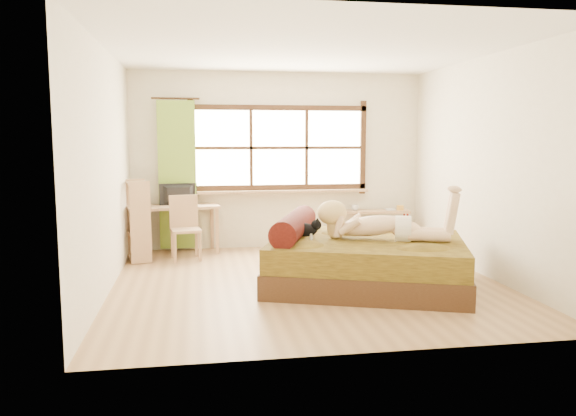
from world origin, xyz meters
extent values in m
plane|color=#9E754C|center=(0.00, 0.00, 0.00)|extent=(4.50, 4.50, 0.00)
plane|color=white|center=(0.00, 0.00, 2.70)|extent=(4.50, 4.50, 0.00)
plane|color=silver|center=(0.00, 2.25, 1.35)|extent=(4.50, 0.00, 4.50)
plane|color=silver|center=(0.00, -2.25, 1.35)|extent=(4.50, 0.00, 4.50)
plane|color=silver|center=(-2.25, 0.00, 1.35)|extent=(0.00, 4.50, 4.50)
plane|color=silver|center=(2.25, 0.00, 1.35)|extent=(0.00, 4.50, 4.50)
cube|color=#FFEDBF|center=(0.00, 2.25, 1.55)|extent=(2.60, 0.01, 1.30)
cube|color=#A58259|center=(0.00, 2.17, 0.88)|extent=(2.80, 0.16, 0.04)
cube|color=olive|center=(-1.55, 2.13, 1.15)|extent=(0.55, 0.10, 2.20)
cube|color=black|center=(0.66, -0.26, 0.14)|extent=(2.66, 2.39, 0.27)
cube|color=#32260B|center=(0.66, -0.26, 0.41)|extent=(2.60, 2.35, 0.27)
cylinder|color=black|center=(-0.14, 0.03, 0.68)|extent=(0.80, 1.51, 0.31)
cube|color=#A58259|center=(-1.53, 1.95, 0.70)|extent=(1.21, 0.69, 0.04)
cube|color=#A58259|center=(-2.02, 1.66, 0.34)|extent=(0.05, 0.05, 0.69)
cube|color=#A58259|center=(-0.98, 1.82, 0.34)|extent=(0.05, 0.05, 0.69)
cube|color=#A58259|center=(-2.08, 2.08, 0.34)|extent=(0.05, 0.05, 0.69)
cube|color=#A58259|center=(-1.05, 2.24, 0.34)|extent=(0.05, 0.05, 0.69)
imported|color=black|center=(-1.53, 2.00, 0.87)|extent=(0.56, 0.15, 0.32)
cube|color=#A58259|center=(-1.43, 1.50, 0.42)|extent=(0.46, 0.46, 0.04)
cube|color=#A58259|center=(-1.46, 1.68, 0.67)|extent=(0.40, 0.10, 0.46)
cube|color=#A58259|center=(-1.58, 1.30, 0.20)|extent=(0.04, 0.04, 0.40)
cube|color=#A58259|center=(-1.24, 1.36, 0.20)|extent=(0.04, 0.04, 0.40)
cube|color=#A58259|center=(-1.63, 1.64, 0.20)|extent=(0.04, 0.04, 0.40)
cube|color=#A58259|center=(-1.29, 1.70, 0.20)|extent=(0.04, 0.04, 0.40)
cube|color=#A58259|center=(1.48, 2.07, 0.55)|extent=(1.17, 0.46, 0.04)
cube|color=#A58259|center=(1.48, 2.07, 0.26)|extent=(1.17, 0.46, 0.03)
cylinder|color=maroon|center=(0.95, 2.04, 0.28)|extent=(0.03, 0.03, 0.57)
cylinder|color=maroon|center=(1.98, 1.88, 0.28)|extent=(0.03, 0.03, 0.57)
cylinder|color=maroon|center=(0.99, 2.26, 0.28)|extent=(0.03, 0.03, 0.57)
cylinder|color=maroon|center=(2.01, 2.10, 0.28)|extent=(0.03, 0.03, 0.57)
cube|color=gold|center=(1.90, 2.00, 0.61)|extent=(0.11, 0.11, 0.08)
imported|color=gray|center=(1.18, 2.07, 0.61)|extent=(0.13, 0.13, 0.09)
imported|color=gray|center=(1.68, 2.07, 0.58)|extent=(0.19, 0.23, 0.02)
cube|color=#A58259|center=(-2.08, 1.54, 0.05)|extent=(0.38, 0.51, 0.03)
cube|color=#A58259|center=(-2.08, 1.54, 0.39)|extent=(0.38, 0.51, 0.03)
cube|color=#A58259|center=(-2.08, 1.54, 0.74)|extent=(0.38, 0.51, 0.03)
cube|color=#A58259|center=(-2.08, 1.54, 1.09)|extent=(0.38, 0.51, 0.03)
cube|color=#A58259|center=(-2.03, 1.31, 0.57)|extent=(0.27, 0.09, 1.12)
cube|color=#A58259|center=(-2.13, 1.76, 0.57)|extent=(0.27, 0.09, 1.12)
camera|label=1|loc=(-1.27, -6.39, 1.71)|focal=35.00mm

